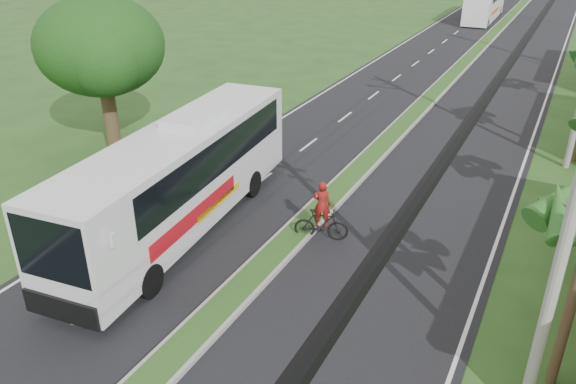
% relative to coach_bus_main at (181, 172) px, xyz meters
% --- Properties ---
extents(ground, '(180.00, 180.00, 0.00)m').
position_rel_coach_bus_main_xyz_m(ground, '(3.99, -5.17, -2.29)').
color(ground, '#29491B').
rests_on(ground, ground).
extents(road_asphalt, '(14.00, 160.00, 0.02)m').
position_rel_coach_bus_main_xyz_m(road_asphalt, '(3.99, 14.83, -2.28)').
color(road_asphalt, black).
rests_on(road_asphalt, ground).
extents(median_strip, '(1.20, 160.00, 0.18)m').
position_rel_coach_bus_main_xyz_m(median_strip, '(3.99, 14.83, -2.18)').
color(median_strip, gray).
rests_on(median_strip, ground).
extents(lane_edge_left, '(0.12, 160.00, 0.01)m').
position_rel_coach_bus_main_xyz_m(lane_edge_left, '(-2.71, 14.83, -2.29)').
color(lane_edge_left, silver).
rests_on(lane_edge_left, ground).
extents(lane_edge_right, '(0.12, 160.00, 0.01)m').
position_rel_coach_bus_main_xyz_m(lane_edge_right, '(10.69, 14.83, -2.29)').
color(lane_edge_right, silver).
rests_on(lane_edge_right, ground).
extents(shade_tree, '(6.30, 6.00, 7.54)m').
position_rel_coach_bus_main_xyz_m(shade_tree, '(-8.12, 4.85, 2.74)').
color(shade_tree, '#473321').
rests_on(shade_tree, ground).
extents(coach_bus_main, '(3.91, 13.06, 4.16)m').
position_rel_coach_bus_main_xyz_m(coach_bus_main, '(0.00, 0.00, 0.00)').
color(coach_bus_main, silver).
rests_on(coach_bus_main, ground).
extents(coach_bus_far, '(2.90, 12.32, 3.58)m').
position_rel_coach_bus_main_xyz_m(coach_bus_far, '(1.45, 53.99, -0.26)').
color(coach_bus_far, white).
rests_on(coach_bus_far, ground).
extents(motorcyclist, '(2.06, 1.15, 2.32)m').
position_rel_coach_bus_main_xyz_m(motorcyclist, '(4.92, 1.53, -1.46)').
color(motorcyclist, black).
rests_on(motorcyclist, ground).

